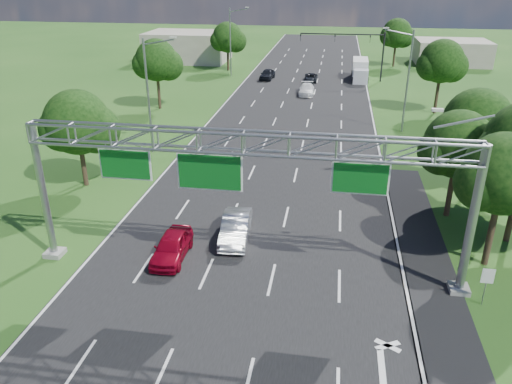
% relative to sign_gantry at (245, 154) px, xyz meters
% --- Properties ---
extents(ground, '(220.00, 220.00, 0.00)m').
position_rel_sign_gantry_xyz_m(ground, '(-0.33, 18.00, -6.89)').
color(ground, '#1E4916').
rests_on(ground, ground).
extents(road, '(18.00, 180.00, 0.02)m').
position_rel_sign_gantry_xyz_m(road, '(-0.33, 18.00, -6.89)').
color(road, black).
rests_on(road, ground).
extents(road_flare, '(3.00, 30.00, 0.02)m').
position_rel_sign_gantry_xyz_m(road_flare, '(9.87, 2.00, -6.89)').
color(road_flare, black).
rests_on(road_flare, ground).
extents(sign_gantry, '(23.50, 1.00, 9.56)m').
position_rel_sign_gantry_xyz_m(sign_gantry, '(0.00, 0.00, 0.00)').
color(sign_gantry, gray).
rests_on(sign_gantry, ground).
extents(regulatory_sign, '(0.60, 0.08, 2.10)m').
position_rel_sign_gantry_xyz_m(regulatory_sign, '(12.07, -1.02, -5.38)').
color(regulatory_sign, gray).
rests_on(regulatory_sign, ground).
extents(traffic_signal, '(12.21, 0.24, 7.00)m').
position_rel_sign_gantry_xyz_m(traffic_signal, '(7.15, 53.00, -1.72)').
color(traffic_signal, black).
rests_on(traffic_signal, ground).
extents(streetlight_l_near, '(2.97, 0.22, 10.16)m').
position_rel_sign_gantry_xyz_m(streetlight_l_near, '(-11.63, 18.00, -1.31)').
color(streetlight_l_near, gray).
rests_on(streetlight_l_near, ground).
extents(streetlight_l_far, '(2.97, 0.22, 10.16)m').
position_rel_sign_gantry_xyz_m(streetlight_l_far, '(-11.63, 53.00, -1.31)').
color(streetlight_l_far, gray).
rests_on(streetlight_l_far, ground).
extents(streetlight_r_mid, '(2.97, 0.22, 10.16)m').
position_rel_sign_gantry_xyz_m(streetlight_r_mid, '(10.97, 28.00, -1.31)').
color(streetlight_r_mid, gray).
rests_on(streetlight_r_mid, ground).
extents(tree_cluster_right, '(9.91, 14.60, 8.68)m').
position_rel_sign_gantry_xyz_m(tree_cluster_right, '(14.47, 7.19, -1.58)').
color(tree_cluster_right, '#2D2116').
rests_on(tree_cluster_right, ground).
extents(tree_verge_la, '(5.76, 4.80, 7.40)m').
position_rel_sign_gantry_xyz_m(tree_verge_la, '(-14.25, 10.04, -2.13)').
color(tree_verge_la, '#2D2116').
rests_on(tree_verge_la, ground).
extents(tree_verge_lb, '(5.76, 4.80, 8.06)m').
position_rel_sign_gantry_xyz_m(tree_verge_lb, '(-16.25, 33.04, -1.48)').
color(tree_verge_lb, '#2D2116').
rests_on(tree_verge_lb, ground).
extents(tree_verge_lc, '(5.76, 4.80, 7.62)m').
position_rel_sign_gantry_xyz_m(tree_verge_lc, '(-13.25, 58.04, -1.92)').
color(tree_verge_lc, '#2D2116').
rests_on(tree_verge_lc, ground).
extents(tree_verge_rd, '(5.76, 4.80, 8.28)m').
position_rel_sign_gantry_xyz_m(tree_verge_rd, '(15.75, 36.04, -1.26)').
color(tree_verge_rd, '#2D2116').
rests_on(tree_verge_rd, ground).
extents(tree_verge_re, '(5.76, 4.80, 7.84)m').
position_rel_sign_gantry_xyz_m(tree_verge_re, '(13.75, 66.04, -1.70)').
color(tree_verge_re, '#2D2116').
rests_on(tree_verge_re, ground).
extents(building_left, '(14.00, 10.00, 5.00)m').
position_rel_sign_gantry_xyz_m(building_left, '(-22.33, 66.00, -4.39)').
color(building_left, gray).
rests_on(building_left, ground).
extents(building_right, '(12.00, 9.00, 4.00)m').
position_rel_sign_gantry_xyz_m(building_right, '(23.67, 70.00, -4.89)').
color(building_right, gray).
rests_on(building_right, ground).
extents(red_coupe, '(1.82, 4.33, 1.46)m').
position_rel_sign_gantry_xyz_m(red_coupe, '(-4.48, 0.84, -6.16)').
color(red_coupe, maroon).
rests_on(red_coupe, ground).
extents(silver_sedan, '(1.96, 4.75, 1.53)m').
position_rel_sign_gantry_xyz_m(silver_sedan, '(-1.29, 3.56, -6.13)').
color(silver_sedan, '#AAAFB6').
rests_on(silver_sedan, ground).
extents(car_queue_a, '(2.02, 4.75, 1.37)m').
position_rel_sign_gantry_xyz_m(car_queue_a, '(0.45, 42.88, -6.21)').
color(car_queue_a, white).
rests_on(car_queue_a, ground).
extents(car_queue_b, '(1.91, 4.10, 1.14)m').
position_rel_sign_gantry_xyz_m(car_queue_b, '(0.51, 51.20, -6.32)').
color(car_queue_b, black).
rests_on(car_queue_b, ground).
extents(car_queue_c, '(2.15, 4.52, 1.49)m').
position_rel_sign_gantry_xyz_m(car_queue_c, '(-6.02, 51.88, -6.15)').
color(car_queue_c, black).
rests_on(car_queue_c, ground).
extents(box_truck, '(2.32, 7.58, 2.86)m').
position_rel_sign_gantry_xyz_m(box_truck, '(7.67, 54.07, -5.52)').
color(box_truck, silver).
rests_on(box_truck, ground).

